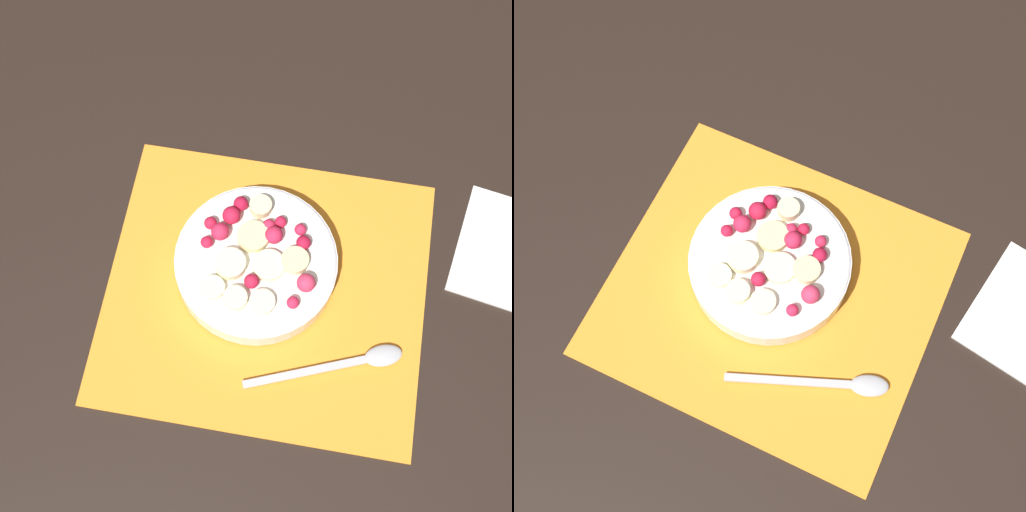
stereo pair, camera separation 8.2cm
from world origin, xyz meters
TOP-DOWN VIEW (x-y plane):
  - ground_plane at (0.00, 0.00)m, footprint 3.00×3.00m
  - placemat at (0.00, 0.00)m, footprint 0.38×0.34m
  - fruit_bowl at (-0.02, 0.02)m, footprint 0.19×0.19m
  - spoon at (0.11, -0.07)m, footprint 0.18×0.08m

SIDE VIEW (x-z plane):
  - ground_plane at x=0.00m, z-range 0.00..0.00m
  - placemat at x=0.00m, z-range 0.00..0.01m
  - spoon at x=0.11m, z-range 0.01..0.01m
  - fruit_bowl at x=-0.02m, z-range 0.00..0.05m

